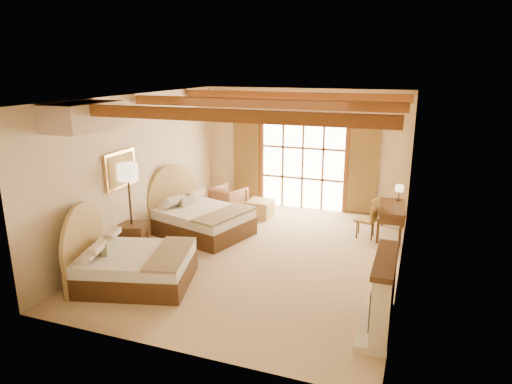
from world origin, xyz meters
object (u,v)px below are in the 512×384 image
at_px(bed_far, 197,217).
at_px(bed_near, 128,262).
at_px(armchair, 229,200).
at_px(nightstand, 133,239).
at_px(desk, 391,220).

bearing_deg(bed_far, bed_near, -74.27).
height_order(bed_near, armchair, bed_near).
relative_size(nightstand, desk, 0.47).
distance_m(bed_far, armchair, 1.66).
bearing_deg(bed_near, desk, 28.68).
bearing_deg(armchair, desk, -165.67).
bearing_deg(bed_near, armchair, 73.71).
bearing_deg(nightstand, armchair, 57.17).
distance_m(armchair, desk, 4.16).
xyz_separation_m(nightstand, armchair, (0.80, 3.14, 0.04)).
distance_m(bed_far, nightstand, 1.65).
xyz_separation_m(bed_near, armchair, (0.10, 4.30, -0.03)).
bearing_deg(bed_near, bed_far, 74.67).
relative_size(bed_near, armchair, 2.93).
relative_size(armchair, desk, 0.59).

